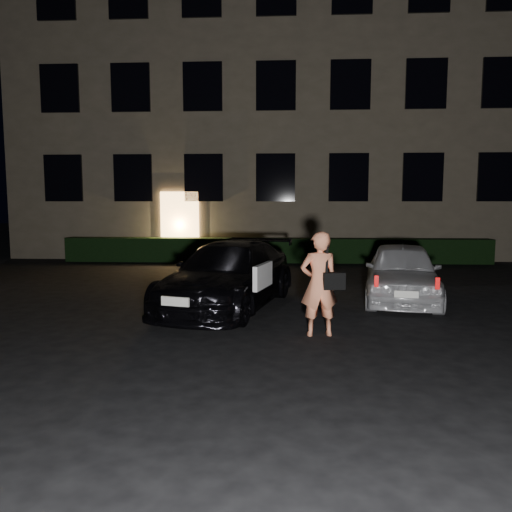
{
  "coord_description": "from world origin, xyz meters",
  "views": [
    {
      "loc": [
        0.32,
        -7.15,
        2.17
      ],
      "look_at": [
        -0.2,
        2.0,
        1.15
      ],
      "focal_mm": 35.0,
      "sensor_mm": 36.0,
      "label": 1
    }
  ],
  "objects": [
    {
      "name": "ground",
      "position": [
        0.0,
        0.0,
        0.0
      ],
      "size": [
        80.0,
        80.0,
        0.0
      ],
      "primitive_type": "plane",
      "color": "black",
      "rests_on": "ground"
    },
    {
      "name": "building",
      "position": [
        -0.0,
        14.99,
        6.0
      ],
      "size": [
        20.0,
        8.11,
        12.0
      ],
      "color": "brown",
      "rests_on": "ground"
    },
    {
      "name": "hedge",
      "position": [
        0.0,
        10.5,
        0.42
      ],
      "size": [
        15.0,
        0.7,
        0.85
      ],
      "primitive_type": "cube",
      "color": "black",
      "rests_on": "ground"
    },
    {
      "name": "sedan",
      "position": [
        -0.81,
        2.84,
        0.66
      ],
      "size": [
        2.94,
        4.86,
        1.32
      ],
      "rotation": [
        0.0,
        0.0,
        -0.26
      ],
      "color": "black",
      "rests_on": "ground"
    },
    {
      "name": "hatch",
      "position": [
        2.87,
        3.69,
        0.64
      ],
      "size": [
        2.16,
        3.96,
        1.28
      ],
      "rotation": [
        0.0,
        0.0,
        -0.18
      ],
      "color": "silver",
      "rests_on": "ground"
    },
    {
      "name": "man",
      "position": [
        0.89,
        0.78,
        0.85
      ],
      "size": [
        0.75,
        0.5,
        1.69
      ],
      "rotation": [
        0.0,
        0.0,
        3.31
      ],
      "color": "#F88D62",
      "rests_on": "ground"
    }
  ]
}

